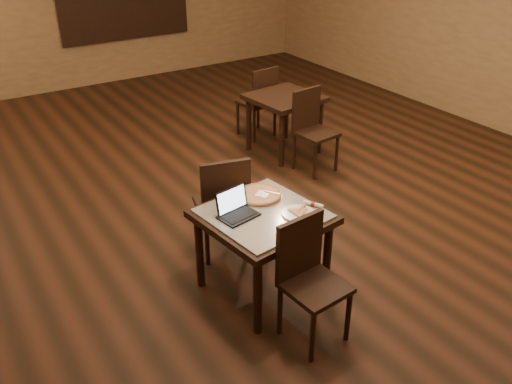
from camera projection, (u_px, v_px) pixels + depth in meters
ground at (254, 194)px, 6.19m from camera, size 10.00×10.00×0.00m
wall_right at (501, 20)px, 7.37m from camera, size 0.02×10.00×3.00m
tiled_table at (263, 223)px, 4.40m from camera, size 1.03×1.03×0.76m
chair_main_near at (308, 273)px, 3.99m from camera, size 0.46×0.46×0.98m
chair_main_far at (223, 201)px, 4.88m from camera, size 0.54×0.54×1.02m
laptop at (235, 208)px, 4.30m from camera, size 0.33×0.28×0.21m
plate at (298, 214)px, 4.32m from camera, size 0.27×0.27×0.01m
pizza_slice at (299, 212)px, 4.31m from camera, size 0.25×0.25×0.02m
pizza_pan at (259, 196)px, 4.58m from camera, size 0.39×0.39×0.01m
pizza_whole at (259, 194)px, 4.57m from camera, size 0.38×0.38×0.03m
spatula at (262, 194)px, 4.56m from camera, size 0.22×0.26×0.01m
napkin_roll at (313, 204)px, 4.43m from camera, size 0.12×0.16×0.04m
other_table_a at (285, 105)px, 6.92m from camera, size 0.90×0.90×0.77m
other_table_a_chair_near at (312, 125)px, 6.53m from camera, size 0.47×0.47×0.99m
other_table_a_chair_far at (260, 99)px, 7.39m from camera, size 0.47×0.47×0.99m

